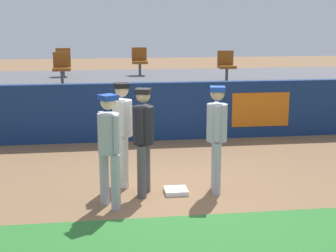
{
  "coord_description": "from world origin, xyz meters",
  "views": [
    {
      "loc": [
        -1.31,
        -8.46,
        3.06
      ],
      "look_at": [
        0.02,
        1.03,
        1.0
      ],
      "focal_mm": 54.86,
      "sensor_mm": 36.0,
      "label": 1
    }
  ],
  "objects": [
    {
      "name": "player_runner_visitor",
      "position": [
        0.74,
        0.03,
        1.09
      ],
      "size": [
        0.42,
        0.52,
        1.88
      ],
      "rotation": [
        0.0,
        0.0,
        -1.76
      ],
      "color": "#9EA3AD",
      "rests_on": "ground_plane"
    },
    {
      "name": "seat_front_left",
      "position": [
        -2.21,
        5.51,
        1.75
      ],
      "size": [
        0.47,
        0.44,
        0.84
      ],
      "color": "#4C4C51",
      "rests_on": "bleacher_platform"
    },
    {
      "name": "field_wall",
      "position": [
        0.01,
        4.07,
        0.73
      ],
      "size": [
        18.0,
        0.26,
        1.45
      ],
      "color": "navy",
      "rests_on": "ground_plane"
    },
    {
      "name": "ground_plane",
      "position": [
        0.0,
        0.0,
        0.0
      ],
      "size": [
        60.0,
        60.0,
        0.0
      ],
      "primitive_type": "plane",
      "color": "#846042"
    },
    {
      "name": "seat_back_center",
      "position": [
        0.03,
        7.31,
        1.75
      ],
      "size": [
        0.46,
        0.44,
        0.84
      ],
      "color": "#4C4C51",
      "rests_on": "bleacher_platform"
    },
    {
      "name": "seat_front_right",
      "position": [
        2.3,
        5.51,
        1.75
      ],
      "size": [
        0.45,
        0.44,
        0.84
      ],
      "color": "#4C4C51",
      "rests_on": "bleacher_platform"
    },
    {
      "name": "player_fielder_home",
      "position": [
        -0.86,
        0.64,
        1.09
      ],
      "size": [
        0.38,
        0.59,
        1.89
      ],
      "rotation": [
        0.0,
        0.0,
        -1.51
      ],
      "color": "white",
      "rests_on": "ground_plane"
    },
    {
      "name": "seat_back_left",
      "position": [
        -2.28,
        7.31,
        1.75
      ],
      "size": [
        0.44,
        0.44,
        0.84
      ],
      "color": "#4C4C51",
      "rests_on": "bleacher_platform"
    },
    {
      "name": "first_base",
      "position": [
        0.02,
        0.03,
        0.04
      ],
      "size": [
        0.4,
        0.4,
        0.08
      ],
      "primitive_type": "cube",
      "color": "white",
      "rests_on": "ground_plane"
    },
    {
      "name": "bleacher_platform",
      "position": [
        0.0,
        6.64,
        0.64
      ],
      "size": [
        18.0,
        4.8,
        1.28
      ],
      "primitive_type": "cube",
      "color": "#59595E",
      "rests_on": "ground_plane"
    },
    {
      "name": "player_umpire",
      "position": [
        -0.54,
        0.04,
        1.08
      ],
      "size": [
        0.45,
        0.5,
        1.87
      ],
      "rotation": [
        0.0,
        0.0,
        -1.89
      ],
      "color": "#4C4C51",
      "rests_on": "ground_plane"
    },
    {
      "name": "player_coach_visitor",
      "position": [
        -1.14,
        -0.48,
        1.08
      ],
      "size": [
        0.49,
        0.49,
        1.86
      ],
      "rotation": [
        0.0,
        0.0,
        -1.02
      ],
      "color": "#9EA3AD",
      "rests_on": "ground_plane"
    }
  ]
}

